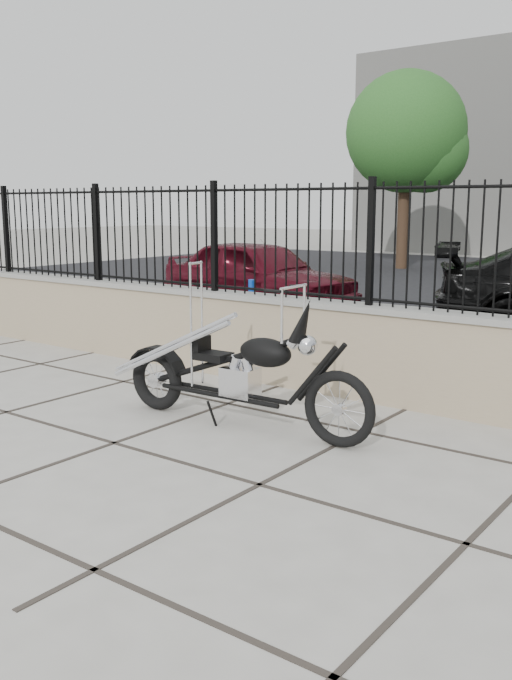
{
  "coord_description": "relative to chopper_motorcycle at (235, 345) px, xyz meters",
  "views": [
    {
      "loc": [
        4.35,
        -3.84,
        1.95
      ],
      "look_at": [
        0.51,
        1.28,
        0.74
      ],
      "focal_mm": 38.0,
      "sensor_mm": 36.0,
      "label": 1
    }
  ],
  "objects": [
    {
      "name": "car_red",
      "position": [
        -3.95,
        5.63,
        -0.07
      ],
      "size": [
        4.09,
        2.06,
        1.34
      ],
      "primitive_type": "imported",
      "rotation": [
        0.0,
        0.0,
        1.44
      ],
      "color": "#4A0A15",
      "rests_on": "parking_lot"
    },
    {
      "name": "bollard_a",
      "position": [
        -2.43,
        3.45,
        -0.3
      ],
      "size": [
        0.13,
        0.13,
        0.87
      ],
      "primitive_type": "cylinder",
      "rotation": [
        0.0,
        0.0,
        -0.29
      ],
      "color": "#0A49A3",
      "rests_on": "ground_plane"
    },
    {
      "name": "iron_fence",
      "position": [
        -0.51,
        1.52,
        0.82
      ],
      "size": [
        14.0,
        0.08,
        1.2
      ],
      "primitive_type": "cube",
      "color": "black",
      "rests_on": "retaining_wall"
    },
    {
      "name": "retaining_wall",
      "position": [
        -0.51,
        1.52,
        -0.26
      ],
      "size": [
        14.0,
        0.36,
        0.96
      ],
      "primitive_type": "cube",
      "color": "gray",
      "rests_on": "ground_plane"
    },
    {
      "name": "ground_plane",
      "position": [
        -0.51,
        -0.98,
        -0.74
      ],
      "size": [
        90.0,
        90.0,
        0.0
      ],
      "primitive_type": "plane",
      "color": "#99968E",
      "rests_on": "ground"
    },
    {
      "name": "tree_left",
      "position": [
        -5.88,
        15.61,
        3.48
      ],
      "size": [
        3.57,
        3.57,
        6.03
      ],
      "rotation": [
        0.0,
        0.0,
        -0.28
      ],
      "color": "#382619",
      "rests_on": "ground_plane"
    },
    {
      "name": "chopper_motorcycle",
      "position": [
        0.0,
        0.0,
        0.0
      ],
      "size": [
        2.47,
        0.54,
        1.47
      ],
      "primitive_type": null,
      "rotation": [
        0.0,
        0.0,
        0.05
      ],
      "color": "black",
      "rests_on": "ground_plane"
    }
  ]
}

